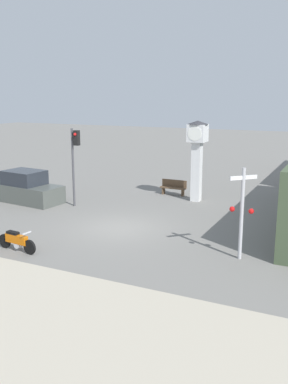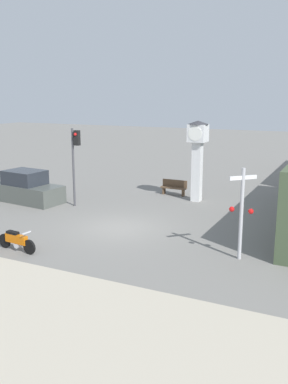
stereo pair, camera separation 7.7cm
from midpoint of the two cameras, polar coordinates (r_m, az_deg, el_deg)
ground_plane at (r=19.79m, az=-3.14°, el=-4.84°), size 120.00×120.00×0.00m
motorcycle at (r=17.56m, az=-16.52°, el=-6.25°), size 1.96×0.43×0.86m
clock_tower at (r=24.46m, az=7.24°, el=5.80°), size 1.18×1.18×4.61m
traffic_light at (r=23.38m, az=-9.08°, el=5.12°), size 0.50×0.35×4.27m
railroad_crossing_signal at (r=16.01m, az=13.00°, el=-2.37°), size 0.90×0.82×3.44m
bench at (r=26.31m, az=4.10°, el=0.68°), size 1.60×0.44×0.92m
parked_car at (r=25.41m, az=-15.23°, el=0.43°), size 4.36×2.21×1.80m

